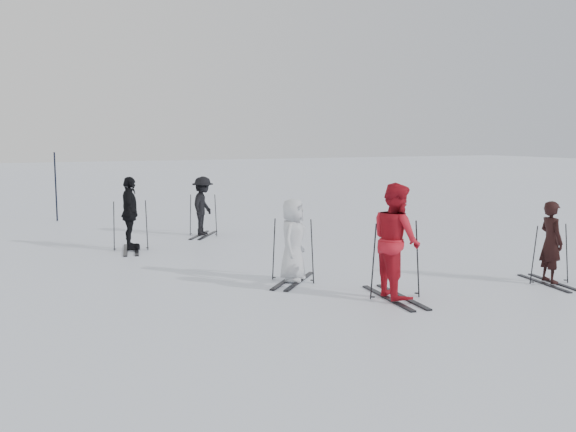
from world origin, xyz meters
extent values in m
plane|color=silver|center=(0.00, 0.00, 0.00)|extent=(120.00, 120.00, 0.00)
imported|color=black|center=(3.49, -3.12, 0.76)|extent=(0.47, 0.62, 1.53)
imported|color=#B21421|center=(0.24, -2.80, 0.98)|extent=(0.85, 1.03, 1.95)
imported|color=silver|center=(-0.80, -0.91, 0.78)|extent=(0.88, 0.89, 1.56)
imported|color=black|center=(-2.91, 3.76, 0.88)|extent=(0.63, 1.10, 1.76)
imported|color=black|center=(-0.61, 5.25, 0.81)|extent=(1.09, 1.20, 1.62)
cylinder|color=black|center=(-3.98, 10.27, 1.12)|extent=(0.07, 0.07, 2.24)
camera|label=1|loc=(-5.97, -11.71, 2.76)|focal=40.00mm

